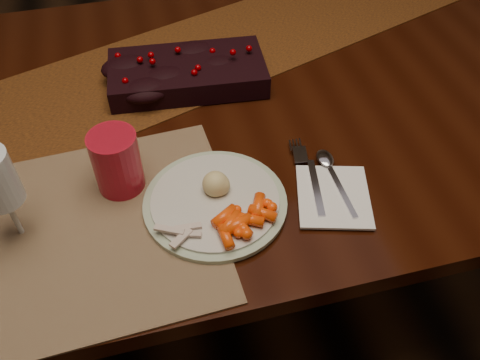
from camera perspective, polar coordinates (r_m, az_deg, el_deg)
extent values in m
plane|color=black|center=(1.67, -2.77, -11.90)|extent=(5.00, 5.00, 0.00)
cube|color=black|center=(1.37, -3.32, -3.73)|extent=(1.80, 1.00, 0.75)
cube|color=black|center=(1.25, -3.66, 14.03)|extent=(1.61, 0.84, 0.00)
cube|color=brown|center=(0.86, -16.96, -7.74)|extent=(0.46, 0.35, 0.00)
cube|color=brown|center=(0.91, -15.13, -3.08)|extent=(0.45, 0.34, 0.00)
cylinder|color=beige|center=(0.88, -2.81, -2.45)|extent=(0.28, 0.28, 0.01)
cube|color=white|center=(0.91, 10.45, -1.80)|extent=(0.16, 0.17, 0.01)
cylinder|color=#A51224|center=(0.90, -13.68, 2.02)|extent=(0.09, 0.09, 0.11)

